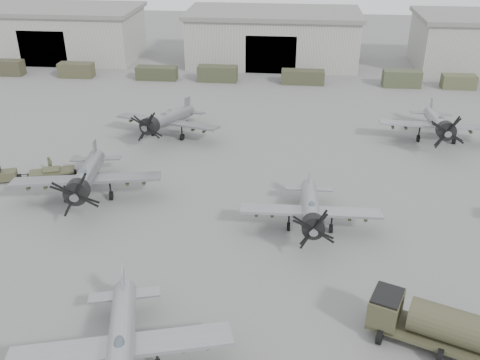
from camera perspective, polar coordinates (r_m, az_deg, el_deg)
The scene contains 18 objects.
ground at distance 38.91m, azimuth -0.91°, elevation -11.59°, with size 220.00×220.00×0.00m, color #5E5E5C.
hangar_left at distance 102.97m, azimuth -18.87°, elevation 14.70°, with size 29.00×14.80×8.70m.
hangar_center at distance 94.25m, azimuth 3.53°, elevation 15.00°, with size 29.00×14.80×8.70m.
support_truck_0 at distance 94.97m, azimuth -23.55°, elevation 10.93°, with size 5.07×2.20×2.37m, color #383725.
support_truck_1 at distance 90.09m, azimuth -17.06°, elevation 11.16°, with size 5.43×2.20×2.24m, color #3F3E29.
support_truck_2 at distance 86.05m, azimuth -8.87°, elevation 11.21°, with size 6.36×2.20×2.01m, color #353925.
support_truck_3 at distance 84.16m, azimuth -2.41°, elevation 11.27°, with size 6.08×2.20×2.37m, color #383C27.
support_truck_4 at distance 83.42m, azimuth 6.71°, elevation 10.87°, with size 6.51×2.20×2.09m, color #393B26.
support_truck_5 at distance 84.93m, azimuth 16.87°, elevation 10.31°, with size 5.60×2.20×2.45m, color #3D442C.
support_truck_6 at distance 86.97m, azimuth 22.30°, elevation 9.68°, with size 4.93×2.20×2.01m, color #484C31.
aircraft_near_1 at distance 32.17m, azimuth -12.57°, elevation -16.94°, with size 12.83×11.55×5.12m.
aircraft_mid_1 at distance 50.29m, azimuth -16.14°, elevation 0.26°, with size 13.64×12.28×5.42m.
aircraft_mid_2 at distance 44.30m, azimuth 7.59°, elevation -3.16°, with size 11.71×10.54×4.71m.
aircraft_far_0 at distance 62.70m, azimuth -7.89°, elevation 6.37°, with size 12.57×11.32×5.01m.
aircraft_far_1 at distance 64.78m, azimuth 20.47°, elevation 5.66°, with size 13.14×11.83×5.24m.
fuel_tanker at distance 35.72m, azimuth 19.90°, elevation -14.13°, with size 8.27×5.32×3.04m.
tug_trailer at distance 57.35m, azimuth -22.10°, elevation 0.59°, with size 7.58×3.91×1.52m.
ground_crew at distance 57.75m, azimuth -19.61°, elevation 1.55°, with size 0.62×0.41×1.71m, color #3B3F29.
Camera 1 is at (3.63, -30.05, 24.45)m, focal length 40.00 mm.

